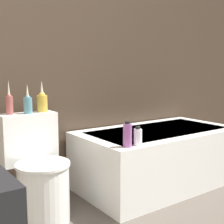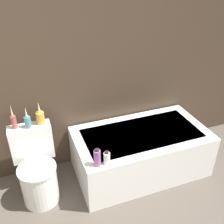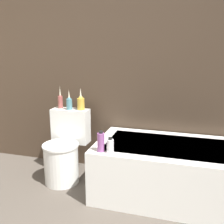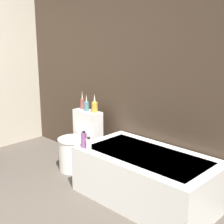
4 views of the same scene
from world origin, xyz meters
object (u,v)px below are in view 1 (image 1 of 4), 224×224
(vase_silver, at_px, (28,103))
(toilet, at_px, (39,174))
(bathtub, at_px, (157,157))
(vase_bronze, at_px, (42,101))
(shampoo_bottle_tall, at_px, (127,135))
(vase_gold, at_px, (9,103))
(shampoo_bottle_short, at_px, (138,137))

(vase_silver, bearing_deg, toilet, -90.00)
(bathtub, distance_m, toilet, 1.13)
(vase_bronze, bearing_deg, vase_silver, -167.29)
(toilet, relative_size, shampoo_bottle_tall, 3.95)
(vase_bronze, bearing_deg, bathtub, -12.05)
(vase_gold, xyz_separation_m, vase_bronze, (0.24, -0.01, -0.00))
(vase_bronze, height_order, shampoo_bottle_tall, vase_bronze)
(vase_gold, bearing_deg, vase_bronze, -1.82)
(vase_silver, distance_m, vase_bronze, 0.13)
(vase_silver, height_order, shampoo_bottle_short, vase_silver)
(bathtub, height_order, shampoo_bottle_short, shampoo_bottle_short)
(toilet, xyz_separation_m, vase_bronze, (0.12, 0.19, 0.49))
(vase_gold, relative_size, vase_bronze, 1.05)
(shampoo_bottle_short, bearing_deg, vase_gold, 143.20)
(vase_gold, relative_size, shampoo_bottle_tall, 1.34)
(toilet, height_order, shampoo_bottle_tall, toilet)
(shampoo_bottle_tall, height_order, shampoo_bottle_short, shampoo_bottle_tall)
(vase_gold, distance_m, vase_bronze, 0.24)
(bathtub, relative_size, shampoo_bottle_short, 10.30)
(toilet, xyz_separation_m, vase_silver, (-0.00, 0.16, 0.48))
(toilet, distance_m, vase_bronze, 0.54)
(vase_gold, height_order, shampoo_bottle_tall, vase_gold)
(toilet, height_order, vase_gold, vase_gold)
(bathtub, distance_m, shampoo_bottle_short, 0.68)
(bathtub, bearing_deg, shampoo_bottle_short, -147.51)
(vase_gold, bearing_deg, toilet, -57.96)
(shampoo_bottle_tall, bearing_deg, toilet, 146.82)
(toilet, height_order, vase_silver, vase_silver)
(toilet, xyz_separation_m, shampoo_bottle_tall, (0.52, -0.34, 0.27))
(bathtub, height_order, vase_gold, vase_gold)
(vase_gold, height_order, shampoo_bottle_short, vase_gold)
(bathtub, bearing_deg, vase_gold, 169.92)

